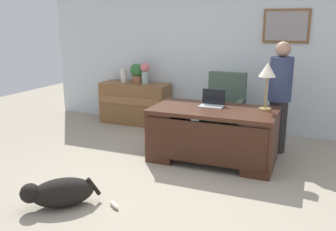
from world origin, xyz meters
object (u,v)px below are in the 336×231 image
object	(u,v)px
credenza	(135,103)
laptop	(212,102)
desk_lamp	(267,73)
vase_empty	(124,76)
potted_plant	(137,72)
dog_toy_bone	(114,205)
dog_toy_ball	(74,186)
vase_with_flowers	(145,72)
person_standing	(279,97)
desk	(212,133)
dog_lying	(59,192)
armchair	(224,111)

from	to	relation	value
credenza	laptop	distance (m)	2.19
desk_lamp	vase_empty	size ratio (longest dim) A/B	2.58
laptop	potted_plant	distance (m)	2.12
credenza	desk_lamp	bearing A→B (deg)	-24.15
vase_empty	desk_lamp	bearing A→B (deg)	-22.33
dog_toy_bone	dog_toy_ball	bearing A→B (deg)	165.07
vase_empty	vase_with_flowers	bearing A→B (deg)	0.00
dog_toy_bone	person_standing	bearing A→B (deg)	60.53
potted_plant	desk_lamp	bearing A→B (deg)	-24.55
desk	person_standing	world-z (taller)	person_standing
dog_toy_bone	credenza	bearing A→B (deg)	113.59
desk_lamp	dog_toy_bone	distance (m)	2.51
dog_lying	vase_empty	xyz separation A→B (m)	(-1.00, 3.16, 0.73)
dog_toy_ball	dog_lying	bearing A→B (deg)	-75.48
credenza	laptop	bearing A→B (deg)	-32.87
laptop	potted_plant	size ratio (longest dim) A/B	0.89
potted_plant	vase_empty	bearing A→B (deg)	180.00
dog_lying	vase_empty	distance (m)	3.39
dog_lying	laptop	xyz separation A→B (m)	(1.04, 1.99, 0.63)
potted_plant	dog_toy_bone	world-z (taller)	potted_plant
vase_empty	dog_lying	bearing A→B (deg)	-72.42
dog_toy_ball	vase_with_flowers	bearing A→B (deg)	99.40
potted_plant	dog_toy_bone	distance (m)	3.35
person_standing	dog_toy_bone	size ratio (longest dim) A/B	8.78
credenza	vase_empty	world-z (taller)	vase_empty
desk_lamp	dog_toy_ball	size ratio (longest dim) A/B	6.77
person_standing	dog_lying	xyz separation A→B (m)	(-1.86, -2.57, -0.66)
armchair	dog_lying	world-z (taller)	armchair
desk	vase_empty	world-z (taller)	vase_empty
vase_with_flowers	vase_empty	bearing A→B (deg)	180.00
laptop	vase_empty	world-z (taller)	vase_empty
person_standing	dog_toy_ball	size ratio (longest dim) A/B	17.47
armchair	laptop	xyz separation A→B (m)	(0.02, -0.80, 0.30)
desk	dog_toy_ball	distance (m)	1.92
vase_with_flowers	potted_plant	world-z (taller)	vase_with_flowers
desk	credenza	size ratio (longest dim) A/B	1.27
desk	laptop	size ratio (longest dim) A/B	5.15
dog_lying	desk_lamp	size ratio (longest dim) A/B	1.09
vase_with_flowers	dog_lying	bearing A→B (deg)	-80.01
credenza	desk_lamp	size ratio (longest dim) A/B	2.10
dog_lying	potted_plant	xyz separation A→B (m)	(-0.73, 3.16, 0.81)
desk_lamp	dog_toy_ball	bearing A→B (deg)	-137.58
desk_lamp	vase_with_flowers	size ratio (longest dim) A/B	1.63
armchair	dog_toy_bone	bearing A→B (deg)	-100.76
dog_lying	dog_toy_ball	xyz separation A→B (m)	(-0.09, 0.36, -0.11)
dog_lying	potted_plant	bearing A→B (deg)	102.93
desk	armchair	xyz separation A→B (m)	(-0.08, 0.96, 0.09)
dog_lying	potted_plant	size ratio (longest dim) A/B	1.87
dog_toy_ball	credenza	bearing A→B (deg)	103.56
dog_toy_bone	vase_empty	bearing A→B (deg)	117.25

